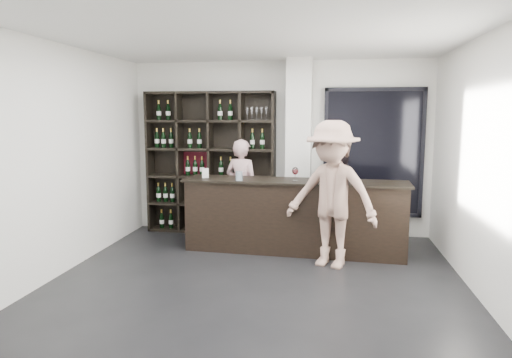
% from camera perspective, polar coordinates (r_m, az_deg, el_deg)
% --- Properties ---
extents(floor, '(5.00, 5.50, 0.01)m').
position_cam_1_polar(floor, '(5.40, -0.46, -13.91)').
color(floor, black).
rests_on(floor, ground).
extents(wine_shelf, '(2.20, 0.35, 2.40)m').
position_cam_1_polar(wine_shelf, '(7.81, -5.68, 2.01)').
color(wine_shelf, black).
rests_on(wine_shelf, floor).
extents(structural_column, '(0.40, 0.40, 2.90)m').
position_cam_1_polar(structural_column, '(7.45, 5.35, 3.66)').
color(structural_column, silver).
rests_on(structural_column, floor).
extents(glass_panel, '(1.60, 0.08, 2.10)m').
position_cam_1_polar(glass_panel, '(7.69, 14.43, 3.20)').
color(glass_panel, black).
rests_on(glass_panel, floor).
extents(tasting_counter, '(3.25, 0.68, 1.07)m').
position_cam_1_polar(tasting_counter, '(6.74, 4.77, -4.65)').
color(tasting_counter, black).
rests_on(tasting_counter, floor).
extents(taster_pink, '(0.68, 0.56, 1.62)m').
position_cam_1_polar(taster_pink, '(7.57, -1.78, -1.12)').
color(taster_pink, '#D5A6A6').
rests_on(taster_pink, floor).
extents(taster_black, '(0.86, 0.77, 1.46)m').
position_cam_1_polar(taster_black, '(6.91, 9.91, -2.78)').
color(taster_black, black).
rests_on(taster_black, floor).
extents(customer, '(1.44, 1.14, 1.95)m').
position_cam_1_polar(customer, '(6.08, 9.44, -1.94)').
color(customer, tan).
rests_on(customer, floor).
extents(wine_glass, '(0.12, 0.12, 0.22)m').
position_cam_1_polar(wine_glass, '(6.56, 4.92, 0.73)').
color(wine_glass, white).
rests_on(wine_glass, tasting_counter).
extents(spit_cup, '(0.10, 0.10, 0.13)m').
position_cam_1_polar(spit_cup, '(6.59, -2.13, 0.39)').
color(spit_cup, silver).
rests_on(spit_cup, tasting_counter).
extents(napkin_stack, '(0.16, 0.16, 0.02)m').
position_cam_1_polar(napkin_stack, '(6.74, 12.22, -0.09)').
color(napkin_stack, white).
rests_on(napkin_stack, tasting_counter).
extents(card_stand, '(0.11, 0.08, 0.14)m').
position_cam_1_polar(card_stand, '(6.91, -6.36, 0.74)').
color(card_stand, white).
rests_on(card_stand, tasting_counter).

